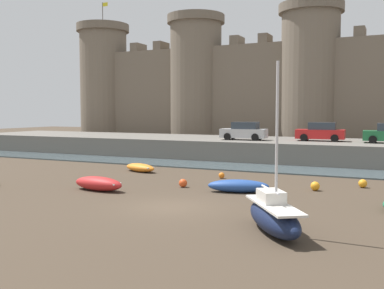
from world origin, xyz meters
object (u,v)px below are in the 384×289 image
mooring_buoy_off_centre (183,183)px  mooring_buoy_mid_mud (315,186)px  mooring_buoy_near_channel (363,184)px  rowboat_foreground_right (238,186)px  sailboat_near_channel_right (274,216)px  car_quay_centre_east (244,131)px  mooring_buoy_near_shore (222,175)px  rowboat_midflat_right (140,167)px  car_quay_east (321,132)px  rowboat_foreground_left (98,183)px

mooring_buoy_off_centre → mooring_buoy_mid_mud: size_ratio=0.96×
mooring_buoy_near_channel → rowboat_foreground_right: bearing=-143.5°
sailboat_near_channel_right → car_quay_centre_east: sailboat_near_channel_right is taller
rowboat_foreground_right → mooring_buoy_near_channel: bearing=36.5°
mooring_buoy_near_shore → mooring_buoy_near_channel: 8.66m
sailboat_near_channel_right → rowboat_midflat_right: bearing=137.4°
mooring_buoy_near_shore → mooring_buoy_near_channel: bearing=0.8°
rowboat_foreground_right → mooring_buoy_near_channel: (6.00, 4.44, -0.12)m
car_quay_east → sailboat_near_channel_right: bearing=-84.6°
car_quay_east → mooring_buoy_mid_mud: bearing=-81.8°
mooring_buoy_mid_mud → car_quay_east: car_quay_east is taller
sailboat_near_channel_right → rowboat_foreground_right: bearing=118.2°
sailboat_near_channel_right → mooring_buoy_mid_mud: (-0.14, 9.43, -0.38)m
sailboat_near_channel_right → mooring_buoy_near_shore: 13.18m
mooring_buoy_near_channel → rowboat_midflat_right: bearing=178.5°
rowboat_foreground_left → mooring_buoy_near_channel: 15.07m
mooring_buoy_near_shore → mooring_buoy_mid_mud: (6.35, -2.04, 0.06)m
rowboat_midflat_right → mooring_buoy_off_centre: bearing=-38.8°
car_quay_east → rowboat_foreground_right: bearing=-95.1°
mooring_buoy_near_shore → car_quay_centre_east: (-2.31, 11.45, 2.37)m
rowboat_foreground_left → mooring_buoy_mid_mud: (10.92, 5.05, -0.15)m
rowboat_midflat_right → mooring_buoy_near_shore: (6.54, -0.50, -0.12)m
rowboat_midflat_right → mooring_buoy_mid_mud: 13.14m
mooring_buoy_off_centre → mooring_buoy_near_channel: size_ratio=1.00×
sailboat_near_channel_right → car_quay_east: sailboat_near_channel_right is taller
mooring_buoy_near_channel → mooring_buoy_mid_mud: bearing=-137.1°
mooring_buoy_near_shore → mooring_buoy_off_centre: bearing=-100.7°
sailboat_near_channel_right → mooring_buoy_mid_mud: 9.44m
mooring_buoy_off_centre → mooring_buoy_mid_mud: mooring_buoy_mid_mud is taller
rowboat_foreground_right → sailboat_near_channel_right: bearing=-61.8°
sailboat_near_channel_right → mooring_buoy_near_channel: sailboat_near_channel_right is taller
mooring_buoy_near_channel → car_quay_centre_east: car_quay_centre_east is taller
rowboat_foreground_right → mooring_buoy_near_channel: rowboat_foreground_right is taller
car_quay_centre_east → rowboat_foreground_left: bearing=-97.0°
mooring_buoy_mid_mud → car_quay_east: (-2.14, 14.93, 2.31)m
sailboat_near_channel_right → mooring_buoy_mid_mud: bearing=90.9°
mooring_buoy_mid_mud → car_quay_centre_east: car_quay_centre_east is taller
rowboat_midflat_right → rowboat_foreground_left: size_ratio=0.92×
mooring_buoy_near_channel → car_quay_centre_east: size_ratio=0.12×
mooring_buoy_near_shore → rowboat_foreground_left: bearing=-122.8°
mooring_buoy_near_channel → sailboat_near_channel_right: bearing=-100.6°
rowboat_foreground_right → rowboat_foreground_left: bearing=-159.1°
mooring_buoy_off_centre → mooring_buoy_near_channel: 10.36m
car_quay_east → car_quay_centre_east: (-6.51, -1.44, 0.00)m
car_quay_east → rowboat_midflat_right: bearing=-131.0°
mooring_buoy_near_channel → car_quay_centre_east: (-10.97, 11.33, 2.32)m
mooring_buoy_mid_mud → car_quay_centre_east: size_ratio=0.12×
mooring_buoy_off_centre → rowboat_foreground_left: bearing=-142.1°
rowboat_midflat_right → mooring_buoy_off_centre: rowboat_midflat_right is taller
mooring_buoy_mid_mud → car_quay_east: bearing=98.2°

